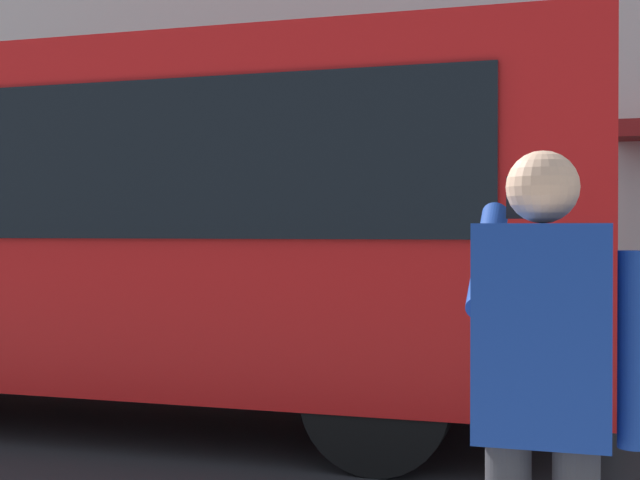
# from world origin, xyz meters

# --- Properties ---
(ground_plane) EXTENTS (60.00, 60.00, 0.00)m
(ground_plane) POSITION_xyz_m (0.00, 0.00, 0.00)
(ground_plane) COLOR #232326
(red_bus) EXTENTS (9.05, 2.54, 3.08)m
(red_bus) POSITION_xyz_m (3.36, 0.26, 1.68)
(red_bus) COLOR red
(red_bus) RESTS_ON ground_plane
(pedestrian_photographer) EXTENTS (0.53, 0.52, 1.70)m
(pedestrian_photographer) POSITION_xyz_m (-0.88, 4.28, 1.14)
(pedestrian_photographer) COLOR #2D2D33
(pedestrian_photographer) RESTS_ON sidewalk_curb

